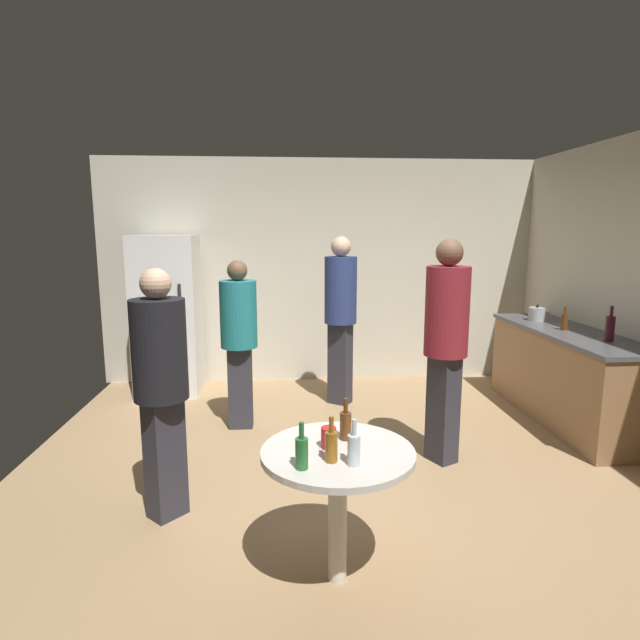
{
  "coord_description": "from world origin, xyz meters",
  "views": [
    {
      "loc": [
        -0.48,
        -3.66,
        1.85
      ],
      "look_at": [
        -0.17,
        0.6,
        1.1
      ],
      "focal_mm": 28.79,
      "sensor_mm": 36.0,
      "label": 1
    }
  ],
  "objects_px": {
    "refrigerator": "(168,315)",
    "person_in_maroon_shirt": "(446,334)",
    "beer_bottle_clear": "(354,448)",
    "plastic_cup_red": "(329,438)",
    "person_in_black_shirt": "(161,376)",
    "person_in_navy_shirt": "(341,307)",
    "kettle": "(537,314)",
    "foreground_table": "(338,469)",
    "beer_bottle_green": "(302,452)",
    "wine_bottle_on_counter": "(610,328)",
    "beer_bottle_brown": "(346,425)",
    "beer_bottle_on_counter": "(564,321)",
    "person_in_teal_shirt": "(239,332)",
    "beer_bottle_amber": "(331,445)"
  },
  "relations": [
    {
      "from": "foreground_table",
      "to": "person_in_teal_shirt",
      "type": "height_order",
      "value": "person_in_teal_shirt"
    },
    {
      "from": "refrigerator",
      "to": "person_in_teal_shirt",
      "type": "distance_m",
      "value": 1.47
    },
    {
      "from": "wine_bottle_on_counter",
      "to": "plastic_cup_red",
      "type": "height_order",
      "value": "wine_bottle_on_counter"
    },
    {
      "from": "refrigerator",
      "to": "person_in_black_shirt",
      "type": "height_order",
      "value": "refrigerator"
    },
    {
      "from": "refrigerator",
      "to": "kettle",
      "type": "relative_size",
      "value": 7.38
    },
    {
      "from": "beer_bottle_on_counter",
      "to": "person_in_black_shirt",
      "type": "bearing_deg",
      "value": -156.64
    },
    {
      "from": "beer_bottle_amber",
      "to": "person_in_black_shirt",
      "type": "height_order",
      "value": "person_in_black_shirt"
    },
    {
      "from": "wine_bottle_on_counter",
      "to": "beer_bottle_brown",
      "type": "relative_size",
      "value": 1.35
    },
    {
      "from": "kettle",
      "to": "beer_bottle_brown",
      "type": "bearing_deg",
      "value": -132.47
    },
    {
      "from": "foreground_table",
      "to": "plastic_cup_red",
      "type": "bearing_deg",
      "value": 144.71
    },
    {
      "from": "beer_bottle_amber",
      "to": "person_in_navy_shirt",
      "type": "distance_m",
      "value": 3.01
    },
    {
      "from": "beer_bottle_brown",
      "to": "person_in_black_shirt",
      "type": "xyz_separation_m",
      "value": [
        -1.1,
        0.57,
        0.13
      ]
    },
    {
      "from": "person_in_maroon_shirt",
      "to": "refrigerator",
      "type": "bearing_deg",
      "value": -65.06
    },
    {
      "from": "beer_bottle_amber",
      "to": "person_in_navy_shirt",
      "type": "xyz_separation_m",
      "value": [
        0.38,
        2.98,
        0.24
      ]
    },
    {
      "from": "person_in_teal_shirt",
      "to": "foreground_table",
      "type": "bearing_deg",
      "value": 17.11
    },
    {
      "from": "kettle",
      "to": "beer_bottle_green",
      "type": "relative_size",
      "value": 1.06
    },
    {
      "from": "beer_bottle_green",
      "to": "person_in_black_shirt",
      "type": "relative_size",
      "value": 0.14
    },
    {
      "from": "refrigerator",
      "to": "beer_bottle_green",
      "type": "relative_size",
      "value": 7.83
    },
    {
      "from": "foreground_table",
      "to": "beer_bottle_clear",
      "type": "bearing_deg",
      "value": -71.74
    },
    {
      "from": "beer_bottle_amber",
      "to": "beer_bottle_green",
      "type": "distance_m",
      "value": 0.16
    },
    {
      "from": "beer_bottle_clear",
      "to": "person_in_maroon_shirt",
      "type": "height_order",
      "value": "person_in_maroon_shirt"
    },
    {
      "from": "wine_bottle_on_counter",
      "to": "person_in_navy_shirt",
      "type": "xyz_separation_m",
      "value": [
        -2.22,
        1.15,
        0.04
      ]
    },
    {
      "from": "beer_bottle_on_counter",
      "to": "person_in_teal_shirt",
      "type": "xyz_separation_m",
      "value": [
        -3.12,
        0.02,
        -0.06
      ]
    },
    {
      "from": "refrigerator",
      "to": "foreground_table",
      "type": "relative_size",
      "value": 2.25
    },
    {
      "from": "beer_bottle_green",
      "to": "person_in_maroon_shirt",
      "type": "height_order",
      "value": "person_in_maroon_shirt"
    },
    {
      "from": "beer_bottle_green",
      "to": "beer_bottle_on_counter",
      "type": "bearing_deg",
      "value": 42.4
    },
    {
      "from": "person_in_maroon_shirt",
      "to": "person_in_navy_shirt",
      "type": "height_order",
      "value": "person_in_navy_shirt"
    },
    {
      "from": "plastic_cup_red",
      "to": "person_in_teal_shirt",
      "type": "xyz_separation_m",
      "value": [
        -0.64,
        2.2,
        0.13
      ]
    },
    {
      "from": "refrigerator",
      "to": "person_in_maroon_shirt",
      "type": "distance_m",
      "value": 3.28
    },
    {
      "from": "kettle",
      "to": "foreground_table",
      "type": "bearing_deg",
      "value": -131.7
    },
    {
      "from": "beer_bottle_clear",
      "to": "plastic_cup_red",
      "type": "height_order",
      "value": "beer_bottle_clear"
    },
    {
      "from": "refrigerator",
      "to": "person_in_maroon_shirt",
      "type": "height_order",
      "value": "refrigerator"
    },
    {
      "from": "plastic_cup_red",
      "to": "person_in_black_shirt",
      "type": "distance_m",
      "value": 1.22
    },
    {
      "from": "beer_bottle_on_counter",
      "to": "person_in_black_shirt",
      "type": "distance_m",
      "value": 3.8
    },
    {
      "from": "beer_bottle_on_counter",
      "to": "beer_bottle_green",
      "type": "relative_size",
      "value": 1.0
    },
    {
      "from": "kettle",
      "to": "person_in_navy_shirt",
      "type": "xyz_separation_m",
      "value": [
        -2.1,
        0.11,
        0.08
      ]
    },
    {
      "from": "beer_bottle_on_counter",
      "to": "beer_bottle_amber",
      "type": "xyz_separation_m",
      "value": [
        -2.49,
        -2.34,
        -0.17
      ]
    },
    {
      "from": "beer_bottle_clear",
      "to": "person_in_maroon_shirt",
      "type": "xyz_separation_m",
      "value": [
        0.94,
        1.55,
        0.23
      ]
    },
    {
      "from": "refrigerator",
      "to": "beer_bottle_brown",
      "type": "height_order",
      "value": "refrigerator"
    },
    {
      "from": "refrigerator",
      "to": "person_in_black_shirt",
      "type": "xyz_separation_m",
      "value": [
        0.53,
        -2.69,
        0.05
      ]
    },
    {
      "from": "beer_bottle_amber",
      "to": "person_in_maroon_shirt",
      "type": "xyz_separation_m",
      "value": [
        1.05,
        1.5,
        0.23
      ]
    },
    {
      "from": "beer_bottle_on_counter",
      "to": "person_in_maroon_shirt",
      "type": "xyz_separation_m",
      "value": [
        -1.44,
        -0.84,
        0.07
      ]
    },
    {
      "from": "wine_bottle_on_counter",
      "to": "person_in_navy_shirt",
      "type": "height_order",
      "value": "person_in_navy_shirt"
    },
    {
      "from": "foreground_table",
      "to": "person_in_maroon_shirt",
      "type": "xyz_separation_m",
      "value": [
        1.0,
        1.37,
        0.42
      ]
    },
    {
      "from": "refrigerator",
      "to": "foreground_table",
      "type": "bearing_deg",
      "value": -65.08
    },
    {
      "from": "foreground_table",
      "to": "person_in_teal_shirt",
      "type": "xyz_separation_m",
      "value": [
        -0.68,
        2.23,
        0.29
      ]
    },
    {
      "from": "beer_bottle_amber",
      "to": "person_in_teal_shirt",
      "type": "relative_size",
      "value": 0.15
    },
    {
      "from": "person_in_maroon_shirt",
      "to": "plastic_cup_red",
      "type": "bearing_deg",
      "value": 25.11
    },
    {
      "from": "wine_bottle_on_counter",
      "to": "beer_bottle_amber",
      "type": "bearing_deg",
      "value": -144.96
    },
    {
      "from": "plastic_cup_red",
      "to": "beer_bottle_clear",
      "type": "bearing_deg",
      "value": -63.52
    }
  ]
}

